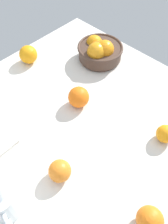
{
  "coord_description": "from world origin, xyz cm",
  "views": [
    {
      "loc": [
        33.6,
        -38.3,
        76.52
      ],
      "look_at": [
        -3.21,
        0.11,
        7.73
      ],
      "focal_mm": 38.34,
      "sensor_mm": 36.0,
      "label": 1
    }
  ],
  "objects_px": {
    "fruit_bowl": "(100,51)",
    "loose_orange_1": "(28,55)",
    "loose_orange_4": "(150,220)",
    "loose_orange_0": "(165,134)",
    "juice_pitcher": "(0,200)",
    "loose_orange_2": "(60,171)",
    "loose_orange_3": "(79,97)"
  },
  "relations": [
    {
      "from": "fruit_bowl",
      "to": "loose_orange_1",
      "type": "xyz_separation_m",
      "value": [
        -0.23,
        -0.24,
        -0.01
      ]
    },
    {
      "from": "loose_orange_2",
      "to": "juice_pitcher",
      "type": "bearing_deg",
      "value": -104.87
    },
    {
      "from": "loose_orange_0",
      "to": "loose_orange_4",
      "type": "distance_m",
      "value": 0.31
    },
    {
      "from": "fruit_bowl",
      "to": "juice_pitcher",
      "type": "xyz_separation_m",
      "value": [
        0.25,
        -0.72,
        0.01
      ]
    },
    {
      "from": "loose_orange_0",
      "to": "loose_orange_3",
      "type": "height_order",
      "value": "loose_orange_3"
    },
    {
      "from": "fruit_bowl",
      "to": "juice_pitcher",
      "type": "distance_m",
      "value": 0.76
    },
    {
      "from": "fruit_bowl",
      "to": "loose_orange_0",
      "type": "bearing_deg",
      "value": -20.17
    },
    {
      "from": "juice_pitcher",
      "to": "loose_orange_0",
      "type": "relative_size",
      "value": 2.74
    },
    {
      "from": "juice_pitcher",
      "to": "fruit_bowl",
      "type": "bearing_deg",
      "value": 109.35
    },
    {
      "from": "loose_orange_1",
      "to": "juice_pitcher",
      "type": "bearing_deg",
      "value": -44.56
    },
    {
      "from": "juice_pitcher",
      "to": "loose_orange_1",
      "type": "distance_m",
      "value": 0.68
    },
    {
      "from": "loose_orange_1",
      "to": "fruit_bowl",
      "type": "bearing_deg",
      "value": 46.68
    },
    {
      "from": "juice_pitcher",
      "to": "loose_orange_2",
      "type": "xyz_separation_m",
      "value": [
        0.05,
        0.19,
        -0.03
      ]
    },
    {
      "from": "loose_orange_0",
      "to": "loose_orange_2",
      "type": "distance_m",
      "value": 0.4
    },
    {
      "from": "loose_orange_1",
      "to": "loose_orange_4",
      "type": "distance_m",
      "value": 0.86
    },
    {
      "from": "loose_orange_0",
      "to": "loose_orange_2",
      "type": "height_order",
      "value": "loose_orange_2"
    },
    {
      "from": "fruit_bowl",
      "to": "loose_orange_1",
      "type": "relative_size",
      "value": 2.53
    },
    {
      "from": "juice_pitcher",
      "to": "loose_orange_2",
      "type": "distance_m",
      "value": 0.19
    },
    {
      "from": "juice_pitcher",
      "to": "loose_orange_4",
      "type": "bearing_deg",
      "value": 37.34
    },
    {
      "from": "fruit_bowl",
      "to": "loose_orange_3",
      "type": "height_order",
      "value": "fruit_bowl"
    },
    {
      "from": "loose_orange_3",
      "to": "loose_orange_4",
      "type": "bearing_deg",
      "value": -21.83
    },
    {
      "from": "loose_orange_2",
      "to": "loose_orange_3",
      "type": "distance_m",
      "value": 0.32
    },
    {
      "from": "loose_orange_1",
      "to": "loose_orange_4",
      "type": "height_order",
      "value": "loose_orange_1"
    },
    {
      "from": "fruit_bowl",
      "to": "loose_orange_4",
      "type": "xyz_separation_m",
      "value": [
        0.6,
        -0.46,
        -0.01
      ]
    },
    {
      "from": "juice_pitcher",
      "to": "loose_orange_4",
      "type": "xyz_separation_m",
      "value": [
        0.34,
        0.26,
        -0.02
      ]
    },
    {
      "from": "juice_pitcher",
      "to": "loose_orange_3",
      "type": "height_order",
      "value": "juice_pitcher"
    },
    {
      "from": "loose_orange_2",
      "to": "loose_orange_3",
      "type": "height_order",
      "value": "loose_orange_3"
    },
    {
      "from": "loose_orange_3",
      "to": "fruit_bowl",
      "type": "bearing_deg",
      "value": 115.21
    },
    {
      "from": "fruit_bowl",
      "to": "loose_orange_3",
      "type": "xyz_separation_m",
      "value": [
        0.13,
        -0.27,
        -0.01
      ]
    },
    {
      "from": "fruit_bowl",
      "to": "loose_orange_1",
      "type": "bearing_deg",
      "value": -133.32
    },
    {
      "from": "loose_orange_0",
      "to": "fruit_bowl",
      "type": "bearing_deg",
      "value": 159.83
    },
    {
      "from": "fruit_bowl",
      "to": "juice_pitcher",
      "type": "height_order",
      "value": "juice_pitcher"
    }
  ]
}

